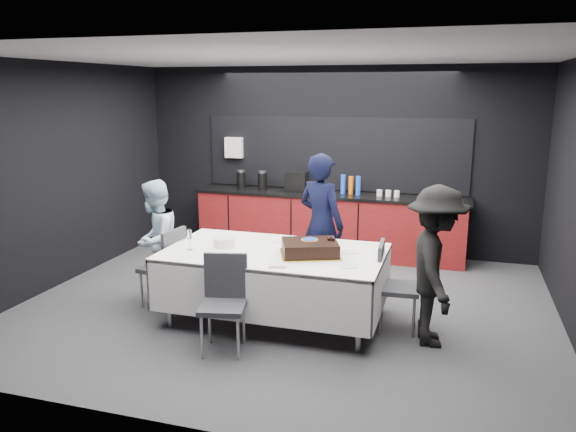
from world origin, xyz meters
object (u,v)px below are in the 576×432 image
(champagne_flute, at_px, (189,236))
(person_center, at_px, (321,224))
(plate_stack, at_px, (224,242))
(chair_left, at_px, (167,262))
(person_left, at_px, (156,241))
(person_right, at_px, (436,266))
(chair_right, at_px, (391,280))
(cake_assembly, at_px, (310,248))
(party_table, at_px, (274,263))
(chair_near, at_px, (224,296))

(champagne_flute, distance_m, person_center, 1.67)
(plate_stack, bearing_deg, chair_left, 179.53)
(plate_stack, height_order, champagne_flute, champagne_flute)
(person_left, bearing_deg, person_right, 80.70)
(chair_right, bearing_deg, person_right, -25.26)
(cake_assembly, bearing_deg, person_left, 172.95)
(party_table, bearing_deg, plate_stack, -179.48)
(party_table, distance_m, champagne_flute, 0.95)
(party_table, distance_m, person_center, 1.03)
(party_table, xyz_separation_m, plate_stack, (-0.57, -0.01, 0.19))
(chair_right, bearing_deg, person_center, 138.48)
(person_center, bearing_deg, person_left, 47.90)
(plate_stack, xyz_separation_m, chair_left, (-0.72, 0.01, -0.30))
(chair_left, bearing_deg, plate_stack, -0.47)
(chair_near, height_order, person_left, person_left)
(cake_assembly, bearing_deg, chair_left, 178.45)
(person_center, bearing_deg, chair_near, 98.24)
(party_table, height_order, cake_assembly, cake_assembly)
(person_left, bearing_deg, party_table, 78.40)
(party_table, distance_m, cake_assembly, 0.46)
(chair_left, bearing_deg, chair_near, -37.19)
(chair_left, bearing_deg, chair_right, 2.88)
(plate_stack, bearing_deg, person_right, -1.94)
(champagne_flute, bearing_deg, chair_right, 9.70)
(chair_right, distance_m, person_left, 2.77)
(cake_assembly, xyz_separation_m, plate_stack, (-0.98, 0.04, -0.02))
(chair_right, xyz_separation_m, chair_near, (-1.47, -0.92, 0.00))
(cake_assembly, distance_m, person_left, 1.96)
(person_left, xyz_separation_m, person_right, (3.21, -0.28, 0.07))
(plate_stack, distance_m, chair_left, 0.77)
(champagne_flute, height_order, chair_right, champagne_flute)
(plate_stack, distance_m, person_right, 2.24)
(person_center, xyz_separation_m, person_right, (1.39, -1.05, -0.07))
(party_table, height_order, plate_stack, plate_stack)
(chair_left, distance_m, person_center, 1.87)
(person_right, bearing_deg, person_left, 75.28)
(chair_near, bearing_deg, champagne_flute, 138.38)
(person_right, bearing_deg, party_table, 77.42)
(champagne_flute, relative_size, person_right, 0.14)
(chair_near, xyz_separation_m, person_left, (-1.29, 0.99, 0.18))
(cake_assembly, relative_size, chair_left, 0.80)
(champagne_flute, xyz_separation_m, person_center, (1.15, 1.20, -0.08))
(chair_left, relative_size, person_center, 0.54)
(person_center, height_order, person_left, person_center)
(person_right, bearing_deg, chair_right, 54.95)
(chair_near, xyz_separation_m, person_center, (0.52, 1.76, 0.33))
(party_table, relative_size, person_left, 1.62)
(cake_assembly, height_order, chair_near, cake_assembly)
(chair_left, xyz_separation_m, chair_right, (2.52, 0.13, 0.00))
(champagne_flute, bearing_deg, person_right, 3.39)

